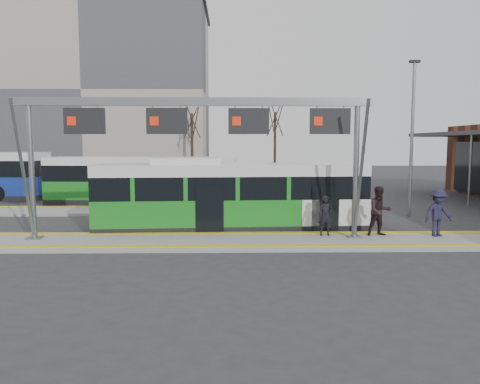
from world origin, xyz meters
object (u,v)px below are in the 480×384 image
object	(u,v)px
hero_bus	(230,197)
passenger_b	(380,211)
passenger_a	(325,216)
passenger_c	(438,213)
gantry	(198,127)

from	to	relation	value
hero_bus	passenger_b	distance (m)	6.10
passenger_a	passenger_c	size ratio (longest dim) A/B	0.86
hero_bus	passenger_c	world-z (taller)	hero_bus
passenger_c	passenger_a	bearing A→B (deg)	161.11
hero_bus	passenger_c	size ratio (longest dim) A/B	6.32
passenger_a	passenger_c	bearing A→B (deg)	-6.15
gantry	passenger_a	xyz separation A→B (m)	(4.82, 0.43, -3.38)
passenger_b	hero_bus	bearing A→B (deg)	153.80
passenger_a	passenger_b	bearing A→B (deg)	-4.31
passenger_a	passenger_b	distance (m)	2.09
hero_bus	passenger_b	bearing A→B (deg)	-23.16
passenger_a	passenger_c	world-z (taller)	passenger_c
passenger_a	passenger_b	xyz separation A→B (m)	(2.08, -0.05, 0.18)
gantry	hero_bus	bearing A→B (deg)	64.49
gantry	passenger_c	world-z (taller)	gantry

